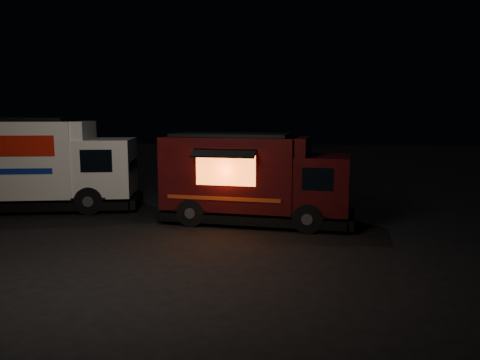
% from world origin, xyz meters
% --- Properties ---
extents(ground, '(80.00, 80.00, 0.00)m').
position_xyz_m(ground, '(0.00, 0.00, 0.00)').
color(ground, black).
rests_on(ground, ground).
extents(white_truck, '(7.29, 3.63, 3.16)m').
position_xyz_m(white_truck, '(-5.30, 3.30, 1.58)').
color(white_truck, silver).
rests_on(white_truck, ground).
extents(red_truck, '(6.07, 2.92, 2.71)m').
position_xyz_m(red_truck, '(2.41, 2.07, 1.36)').
color(red_truck, '#370A0E').
rests_on(red_truck, ground).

